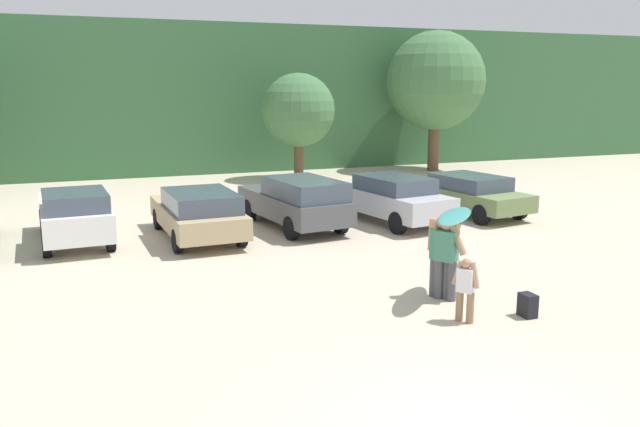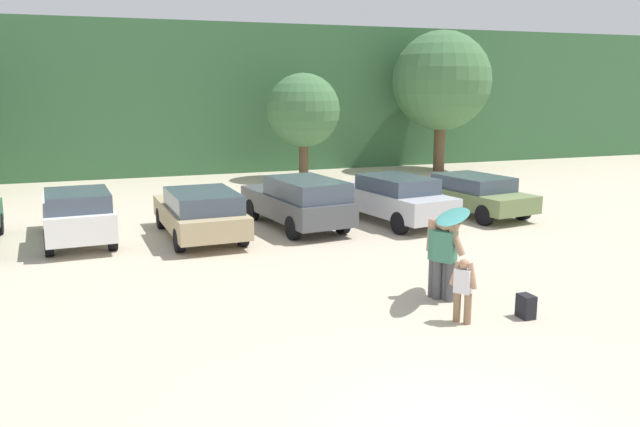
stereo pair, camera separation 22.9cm
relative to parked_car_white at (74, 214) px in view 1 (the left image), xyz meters
The scene contains 13 objects.
hillside_ridge 19.39m from the parked_car_white, 76.22° to the left, with size 108.00×12.00×7.34m, color #38663D.
tree_center_left 13.88m from the parked_car_white, 43.84° to the left, with size 3.38×3.38×4.90m.
tree_center 20.40m from the parked_car_white, 29.92° to the left, with size 4.96×4.96×7.04m.
parked_car_white is the anchor object (origin of this frame).
parked_car_tan 3.38m from the parked_car_white, 12.50° to the right, with size 2.09×4.80×1.43m.
parked_car_dark_gray 6.37m from the parked_car_white, ahead, with size 2.38×4.91×1.59m.
parked_car_silver 9.47m from the parked_car_white, ahead, with size 2.50×4.95×1.51m.
parked_car_olive_green 12.55m from the parked_car_white, ahead, with size 2.52×4.52×1.35m.
person_adult 10.56m from the parked_car_white, 48.31° to the right, with size 0.57×0.74×1.71m.
person_child 11.32m from the parked_car_white, 53.87° to the right, with size 0.38×0.50×1.22m.
person_companion 10.45m from the parked_car_white, 47.87° to the right, with size 0.53×0.67×1.72m.
surfboard_teal 10.73m from the parked_car_white, 47.98° to the right, with size 1.77×1.88×0.09m.
backpack_dropped 12.27m from the parked_car_white, 49.57° to the right, with size 0.24×0.34×0.45m.
Camera 1 is at (-4.44, -6.25, 4.30)m, focal length 36.06 mm.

